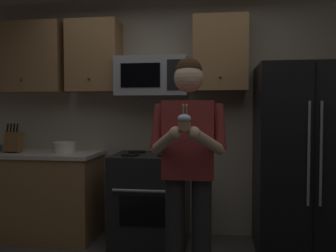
% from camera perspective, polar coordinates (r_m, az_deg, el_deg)
% --- Properties ---
extents(wall_back, '(4.40, 0.10, 2.60)m').
position_cam_1_polar(wall_back, '(4.02, 0.37, 1.51)').
color(wall_back, '#B7AD99').
rests_on(wall_back, ground).
extents(oven_range, '(0.76, 0.70, 0.93)m').
position_cam_1_polar(oven_range, '(3.76, -2.74, -11.46)').
color(oven_range, black).
rests_on(oven_range, ground).
extents(microwave, '(0.74, 0.41, 0.40)m').
position_cam_1_polar(microwave, '(3.79, -2.44, 7.81)').
color(microwave, '#9EA0A5').
extents(refrigerator, '(0.90, 0.75, 1.80)m').
position_cam_1_polar(refrigerator, '(3.67, 20.87, -4.99)').
color(refrigerator, black).
rests_on(refrigerator, ground).
extents(cabinet_row_upper, '(2.78, 0.36, 0.76)m').
position_cam_1_polar(cabinet_row_upper, '(4.01, -10.58, 10.79)').
color(cabinet_row_upper, '#9E7247').
extents(counter_left, '(1.44, 0.66, 0.92)m').
position_cam_1_polar(counter_left, '(4.21, -20.63, -10.10)').
color(counter_left, '#9E7247').
rests_on(counter_left, ground).
extents(knife_block, '(0.16, 0.15, 0.32)m').
position_cam_1_polar(knife_block, '(4.18, -23.36, -2.30)').
color(knife_block, brown).
rests_on(knife_block, counter_left).
extents(bowl_large_white, '(0.24, 0.24, 0.11)m').
position_cam_1_polar(bowl_large_white, '(3.98, -16.17, -3.23)').
color(bowl_large_white, white).
rests_on(bowl_large_white, counter_left).
extents(person, '(0.60, 0.48, 1.76)m').
position_cam_1_polar(person, '(2.69, 3.25, -5.46)').
color(person, '#262628').
rests_on(person, ground).
extents(cupcake, '(0.09, 0.09, 0.17)m').
position_cam_1_polar(cupcake, '(2.34, 2.62, 0.68)').
color(cupcake, '#A87F56').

